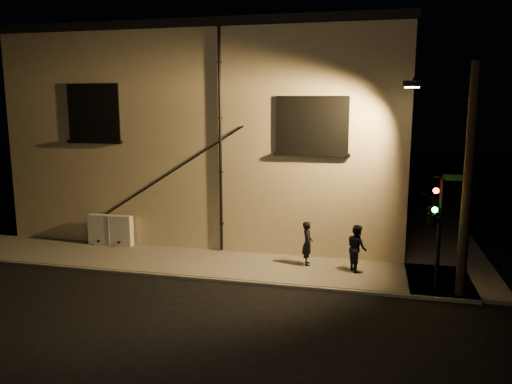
% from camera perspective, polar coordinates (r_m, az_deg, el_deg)
% --- Properties ---
extents(ground, '(90.00, 90.00, 0.00)m').
position_cam_1_polar(ground, '(16.35, -0.90, -10.44)').
color(ground, black).
extents(sidewalk, '(21.00, 16.00, 0.12)m').
position_cam_1_polar(sidewalk, '(20.21, 5.56, -6.27)').
color(sidewalk, slate).
rests_on(sidewalk, ground).
extents(building, '(16.20, 12.23, 8.80)m').
position_cam_1_polar(building, '(24.82, -2.56, 7.00)').
color(building, beige).
rests_on(building, ground).
extents(utility_cabinet, '(1.86, 0.31, 1.22)m').
position_cam_1_polar(utility_cabinet, '(20.87, -16.29, -4.20)').
color(utility_cabinet, silver).
rests_on(utility_cabinet, sidewalk).
extents(pedestrian_a, '(0.47, 0.62, 1.56)m').
position_cam_1_polar(pedestrian_a, '(17.67, 5.90, -5.85)').
color(pedestrian_a, black).
rests_on(pedestrian_a, sidewalk).
extents(pedestrian_b, '(0.89, 0.96, 1.59)m').
position_cam_1_polar(pedestrian_b, '(17.32, 11.46, -6.26)').
color(pedestrian_b, black).
rests_on(pedestrian_b, sidewalk).
extents(traffic_signal, '(1.38, 2.10, 3.56)m').
position_cam_1_polar(traffic_signal, '(15.72, 19.64, -2.29)').
color(traffic_signal, black).
rests_on(traffic_signal, sidewalk).
extents(streetlamp_pole, '(2.02, 1.38, 6.90)m').
position_cam_1_polar(streetlamp_pole, '(15.55, 22.68, 1.75)').
color(streetlamp_pole, black).
rests_on(streetlamp_pole, ground).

